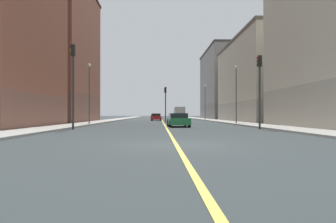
{
  "coord_description": "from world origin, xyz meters",
  "views": [
    {
      "loc": [
        -0.71,
        -12.85,
        1.23
      ],
      "look_at": [
        0.6,
        30.7,
        1.57
      ],
      "focal_mm": 34.54,
      "sensor_mm": 36.0,
      "label": 1
    }
  ],
  "objects_px": {
    "street_lamp_left_far": "(205,98)",
    "street_lamp_left_near": "(236,88)",
    "traffic_light_left_near": "(259,81)",
    "car_green": "(178,120)",
    "car_silver": "(181,117)",
    "building_left_far": "(229,85)",
    "car_yellow": "(176,119)",
    "traffic_light_median_far": "(165,99)",
    "traffic_light_right_near": "(73,75)",
    "box_truck": "(179,113)",
    "building_left_mid": "(268,81)",
    "car_maroon": "(155,116)",
    "street_lamp_right_near": "(89,87)",
    "car_red": "(156,117)",
    "building_right_midblock": "(50,53)"
  },
  "relations": [
    {
      "from": "street_lamp_left_far",
      "to": "street_lamp_left_near",
      "type": "bearing_deg",
      "value": -90.0
    },
    {
      "from": "traffic_light_left_near",
      "to": "car_green",
      "type": "xyz_separation_m",
      "value": [
        -6.26,
        5.2,
        -3.21
      ]
    },
    {
      "from": "street_lamp_left_near",
      "to": "car_silver",
      "type": "height_order",
      "value": "street_lamp_left_near"
    },
    {
      "from": "building_left_far",
      "to": "car_yellow",
      "type": "distance_m",
      "value": 39.55
    },
    {
      "from": "traffic_light_median_far",
      "to": "street_lamp_left_far",
      "type": "relative_size",
      "value": 0.8
    },
    {
      "from": "traffic_light_right_near",
      "to": "traffic_light_left_near",
      "type": "bearing_deg",
      "value": -0.0
    },
    {
      "from": "car_silver",
      "to": "street_lamp_left_far",
      "type": "bearing_deg",
      "value": -52.58
    },
    {
      "from": "car_silver",
      "to": "box_truck",
      "type": "height_order",
      "value": "box_truck"
    },
    {
      "from": "building_left_mid",
      "to": "building_left_far",
      "type": "distance_m",
      "value": 27.85
    },
    {
      "from": "building_left_mid",
      "to": "car_maroon",
      "type": "height_order",
      "value": "building_left_mid"
    },
    {
      "from": "traffic_light_left_near",
      "to": "car_maroon",
      "type": "relative_size",
      "value": 1.48
    },
    {
      "from": "building_left_mid",
      "to": "traffic_light_left_near",
      "type": "xyz_separation_m",
      "value": [
        -9.27,
        -24.99,
        -2.67
      ]
    },
    {
      "from": "building_left_far",
      "to": "car_silver",
      "type": "bearing_deg",
      "value": -142.07
    },
    {
      "from": "building_left_mid",
      "to": "building_left_far",
      "type": "relative_size",
      "value": 1.07
    },
    {
      "from": "car_maroon",
      "to": "car_yellow",
      "type": "bearing_deg",
      "value": -85.12
    },
    {
      "from": "street_lamp_right_near",
      "to": "car_maroon",
      "type": "bearing_deg",
      "value": 81.41
    },
    {
      "from": "street_lamp_right_near",
      "to": "car_maroon",
      "type": "relative_size",
      "value": 1.68
    },
    {
      "from": "building_left_mid",
      "to": "car_maroon",
      "type": "bearing_deg",
      "value": 120.7
    },
    {
      "from": "traffic_light_median_far",
      "to": "car_maroon",
      "type": "height_order",
      "value": "traffic_light_median_far"
    },
    {
      "from": "street_lamp_left_far",
      "to": "car_yellow",
      "type": "height_order",
      "value": "street_lamp_left_far"
    },
    {
      "from": "traffic_light_median_far",
      "to": "car_red",
      "type": "height_order",
      "value": "traffic_light_median_far"
    },
    {
      "from": "traffic_light_median_far",
      "to": "street_lamp_left_near",
      "type": "xyz_separation_m",
      "value": [
        8.07,
        -12.93,
        0.72
      ]
    },
    {
      "from": "box_truck",
      "to": "car_yellow",
      "type": "bearing_deg",
      "value": -94.48
    },
    {
      "from": "building_right_midblock",
      "to": "street_lamp_left_near",
      "type": "relative_size",
      "value": 3.01
    },
    {
      "from": "building_right_midblock",
      "to": "car_silver",
      "type": "relative_size",
      "value": 5.05
    },
    {
      "from": "street_lamp_right_near",
      "to": "car_green",
      "type": "distance_m",
      "value": 11.72
    },
    {
      "from": "building_right_midblock",
      "to": "street_lamp_left_far",
      "type": "distance_m",
      "value": 29.88
    },
    {
      "from": "street_lamp_left_far",
      "to": "car_yellow",
      "type": "xyz_separation_m",
      "value": [
        -6.81,
        -20.28,
        -3.69
      ]
    },
    {
      "from": "car_red",
      "to": "car_silver",
      "type": "bearing_deg",
      "value": 57.93
    },
    {
      "from": "car_maroon",
      "to": "car_red",
      "type": "relative_size",
      "value": 0.91
    },
    {
      "from": "traffic_light_left_near",
      "to": "car_red",
      "type": "height_order",
      "value": "traffic_light_left_near"
    },
    {
      "from": "traffic_light_left_near",
      "to": "box_truck",
      "type": "distance_m",
      "value": 50.91
    },
    {
      "from": "car_green",
      "to": "car_silver",
      "type": "bearing_deg",
      "value": 85.53
    },
    {
      "from": "street_lamp_right_near",
      "to": "car_silver",
      "type": "xyz_separation_m",
      "value": [
        12.64,
        32.28,
        -3.62
      ]
    },
    {
      "from": "car_silver",
      "to": "car_yellow",
      "type": "bearing_deg",
      "value": -95.48
    },
    {
      "from": "building_left_mid",
      "to": "street_lamp_left_far",
      "type": "xyz_separation_m",
      "value": [
        -8.25,
        12.33,
        -2.22
      ]
    },
    {
      "from": "traffic_light_median_far",
      "to": "car_silver",
      "type": "bearing_deg",
      "value": 78.29
    },
    {
      "from": "car_maroon",
      "to": "car_yellow",
      "type": "height_order",
      "value": "car_maroon"
    },
    {
      "from": "street_lamp_left_near",
      "to": "box_truck",
      "type": "height_order",
      "value": "street_lamp_left_near"
    },
    {
      "from": "building_left_far",
      "to": "car_silver",
      "type": "xyz_separation_m",
      "value": [
        -12.57,
        -9.8,
        -7.77
      ]
    },
    {
      "from": "building_left_far",
      "to": "street_lamp_left_far",
      "type": "xyz_separation_m",
      "value": [
        -8.25,
        -15.45,
        -4.11
      ]
    },
    {
      "from": "traffic_light_median_far",
      "to": "street_lamp_left_near",
      "type": "relative_size",
      "value": 0.8
    },
    {
      "from": "traffic_light_right_near",
      "to": "car_yellow",
      "type": "relative_size",
      "value": 1.59
    },
    {
      "from": "traffic_light_right_near",
      "to": "car_yellow",
      "type": "xyz_separation_m",
      "value": [
        9.17,
        17.04,
        -3.68
      ]
    },
    {
      "from": "street_lamp_left_near",
      "to": "car_green",
      "type": "xyz_separation_m",
      "value": [
        -7.28,
        -6.77,
        -3.65
      ]
    },
    {
      "from": "car_red",
      "to": "traffic_light_right_near",
      "type": "bearing_deg",
      "value": -100.52
    },
    {
      "from": "building_left_mid",
      "to": "car_red",
      "type": "distance_m",
      "value": 21.09
    },
    {
      "from": "traffic_light_left_near",
      "to": "car_yellow",
      "type": "bearing_deg",
      "value": 108.78
    },
    {
      "from": "traffic_light_right_near",
      "to": "car_red",
      "type": "xyz_separation_m",
      "value": [
        6.43,
        34.63,
        -3.67
      ]
    },
    {
      "from": "building_left_mid",
      "to": "car_green",
      "type": "relative_size",
      "value": 5.66
    }
  ]
}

